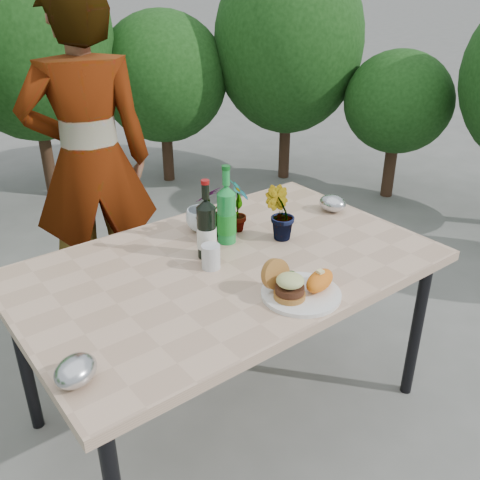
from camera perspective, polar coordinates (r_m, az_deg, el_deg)
ground at (r=2.53m, az=-1.16°, el=-17.37°), size 80.00×80.00×0.00m
patio_table at (r=2.11m, az=-1.33°, el=-3.77°), size 1.60×1.00×0.75m
shrub_hedge at (r=3.50m, az=-18.27°, el=15.08°), size 6.81×5.01×2.14m
dinner_plate at (r=1.88m, az=6.52°, el=-5.73°), size 0.28×0.28×0.01m
burger_stack at (r=1.83m, az=4.95°, el=-4.66°), size 0.11×0.16×0.11m
sweet_potato at (r=1.89m, az=8.50°, el=-4.30°), size 0.17×0.12×0.06m
grilled_veg at (r=1.94m, az=5.04°, el=-3.90°), size 0.08×0.05×0.03m
wine_bottle at (r=2.07m, az=-3.59°, el=1.13°), size 0.08×0.08×0.32m
sparkling_water at (r=2.18m, az=-1.45°, el=2.70°), size 0.08×0.08×0.33m
plastic_cup at (r=2.02m, az=-3.12°, el=-1.78°), size 0.07×0.07×0.09m
seedling_left at (r=2.28m, az=-0.22°, el=3.75°), size 0.15×0.16×0.24m
seedling_mid at (r=2.22m, az=4.27°, el=2.82°), size 0.16×0.16×0.23m
seedling_right at (r=2.25m, az=-3.30°, el=3.04°), size 0.15×0.15×0.22m
blue_bowl at (r=2.32m, az=-4.24°, el=2.19°), size 0.17×0.17×0.10m
foil_packet_left at (r=1.57m, az=-17.13°, el=-13.18°), size 0.17×0.16×0.08m
foil_packet_right at (r=2.54m, az=9.84°, el=3.88°), size 0.13×0.15×0.08m
person at (r=2.87m, az=-15.66°, el=7.96°), size 0.74×0.59×1.77m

